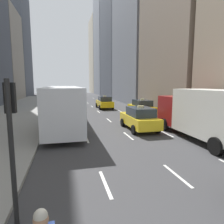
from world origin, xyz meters
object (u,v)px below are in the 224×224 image
object	(u,v)px
box_truck	(207,114)
taxi_second	(141,107)
traffic_light_pole	(11,129)
taxi_lead	(104,102)
city_bus	(63,105)
taxi_third	(139,118)

from	to	relation	value
box_truck	taxi_second	bearing A→B (deg)	90.00
traffic_light_pole	taxi_lead	bearing A→B (deg)	73.38
city_bus	box_truck	size ratio (longest dim) A/B	1.38
taxi_lead	traffic_light_pole	world-z (taller)	traffic_light_pole
taxi_second	taxi_third	xyz separation A→B (m)	(-2.80, -6.60, 0.00)
box_truck	traffic_light_pole	distance (m)	10.85
city_bus	box_truck	bearing A→B (deg)	-37.03
taxi_lead	traffic_light_pole	distance (m)	23.65
taxi_lead	traffic_light_pole	bearing A→B (deg)	-106.62
taxi_lead	taxi_third	world-z (taller)	same
taxi_lead	taxi_third	xyz separation A→B (m)	(0.00, -13.62, 0.00)
taxi_lead	box_truck	bearing A→B (deg)	-80.92
taxi_second	city_bus	size ratio (longest dim) A/B	0.38
city_bus	taxi_lead	bearing A→B (deg)	63.32
taxi_third	city_bus	world-z (taller)	city_bus
taxi_second	taxi_lead	bearing A→B (deg)	111.76
taxi_third	box_truck	distance (m)	4.87
box_truck	traffic_light_pole	size ratio (longest dim) A/B	2.33
taxi_second	taxi_third	size ratio (longest dim) A/B	1.00
city_bus	box_truck	world-z (taller)	city_bus
taxi_third	traffic_light_pole	bearing A→B (deg)	-126.89
taxi_second	traffic_light_pole	bearing A→B (deg)	-121.48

